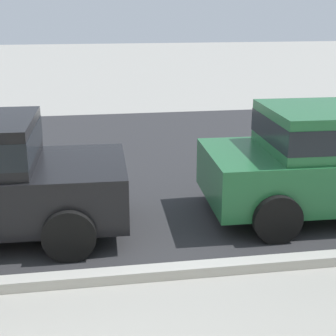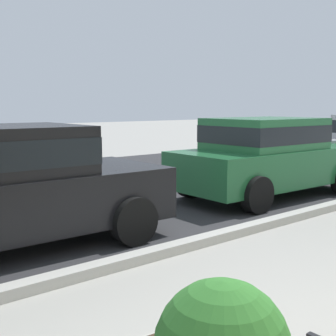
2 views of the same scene
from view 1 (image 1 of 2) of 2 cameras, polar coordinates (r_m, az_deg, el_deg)
The scene contains 2 objects.
street_surface at distance 10.08m, azimuth -14.43°, elevation 0.47°, with size 60.00×9.00×0.01m, color #2D2D30.
curb_stone at distance 5.83m, azimuth -18.15°, elevation -12.35°, with size 60.00×0.20×0.12m, color #B2AFA8.
Camera 1 is at (0.99, -2.10, 2.90)m, focal length 54.37 mm.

